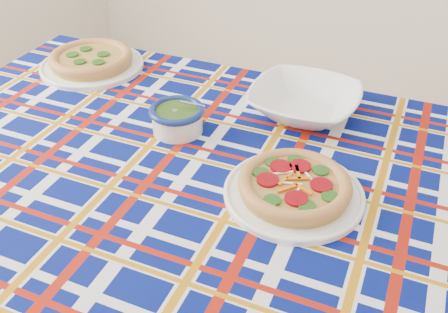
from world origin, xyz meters
The scene contains 6 objects.
dining_table centered at (0.05, 0.07, 0.74)m, with size 1.87×1.29×0.82m.
tablecloth centered at (0.05, 0.07, 0.77)m, with size 1.79×1.13×0.12m, color #051060, non-canonical shape.
main_focaccia_plate centered at (0.23, 0.09, 0.86)m, with size 0.32×0.32×0.06m, color #AA833C, non-canonical shape.
pesto_bowl centered at (-0.14, 0.19, 0.87)m, with size 0.15×0.15×0.09m, color #1E390F, non-canonical shape.
serving_bowl centered at (0.12, 0.44, 0.87)m, with size 0.30×0.30×0.07m, color white.
second_focaccia_plate centered at (-0.60, 0.37, 0.86)m, with size 0.34×0.34×0.06m, color #AA833C, non-canonical shape.
Camera 1 is at (0.52, -0.72, 1.55)m, focal length 40.00 mm.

